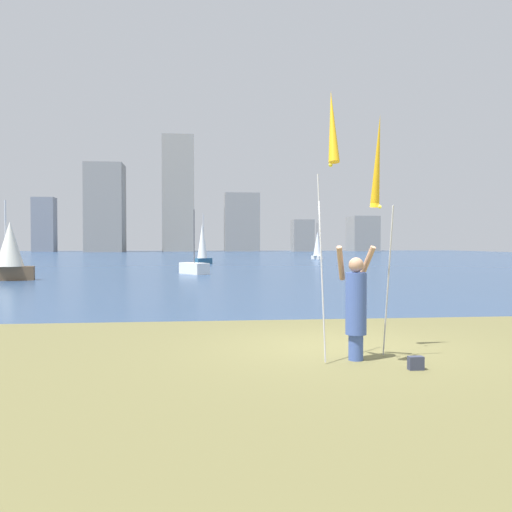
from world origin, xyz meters
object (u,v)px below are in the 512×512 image
kite_flag_right (378,165)px  sailboat_3 (317,245)px  bag (416,363)px  sailboat_2 (9,251)px  kite_flag_left (332,135)px  sailboat_1 (194,268)px  person (356,304)px  sailboat_4 (202,244)px

kite_flag_right → sailboat_3: 52.64m
bag → sailboat_2: bearing=120.9°
kite_flag_left → kite_flag_right: 1.60m
sailboat_1 → kite_flag_right: bearing=-82.5°
person → bag: 1.27m
sailboat_3 → kite_flag_right: bearing=-101.5°
person → kite_flag_right: kite_flag_right is taller
kite_flag_left → sailboat_2: bearing=118.5°
bag → sailboat_1: (-3.25, 25.09, 0.25)m
bag → sailboat_2: sailboat_2 is taller
person → kite_flag_left: kite_flag_left is taller
kite_flag_left → sailboat_2: 23.09m
person → sailboat_1: size_ratio=0.47×
kite_flag_left → sailboat_1: kite_flag_left is taller
sailboat_1 → sailboat_4: size_ratio=0.87×
person → sailboat_3: 53.30m
sailboat_1 → sailboat_2: 10.18m
bag → person: bearing=132.4°
person → sailboat_2: (-11.53, 19.64, 0.56)m
person → sailboat_2: 22.78m
person → bag: (0.67, -0.74, -0.78)m
sailboat_1 → sailboat_4: (0.67, 15.56, 1.37)m
sailboat_1 → sailboat_3: (13.62, 27.78, 1.19)m
sailboat_2 → sailboat_4: sailboat_4 is taller
sailboat_2 → sailboat_4: bearing=64.6°
bag → sailboat_1: 25.30m
kite_flag_left → bag: kite_flag_left is taller
sailboat_3 → bag: bearing=-101.1°
kite_flag_right → sailboat_2: bearing=122.3°
kite_flag_right → sailboat_3: size_ratio=0.97×
kite_flag_left → bag: size_ratio=18.60×
kite_flag_left → bag: 3.50m
sailboat_1 → sailboat_4: 15.63m
kite_flag_right → bag: 3.30m
sailboat_3 → kite_flag_left: bearing=-102.4°
bag → sailboat_4: sailboat_4 is taller
person → sailboat_4: bearing=88.2°
kite_flag_right → sailboat_1: size_ratio=1.04×
kite_flag_right → person: bearing=-132.6°
kite_flag_right → sailboat_1: 24.14m
person → sailboat_4: sailboat_4 is taller
kite_flag_left → sailboat_3: bearing=77.6°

